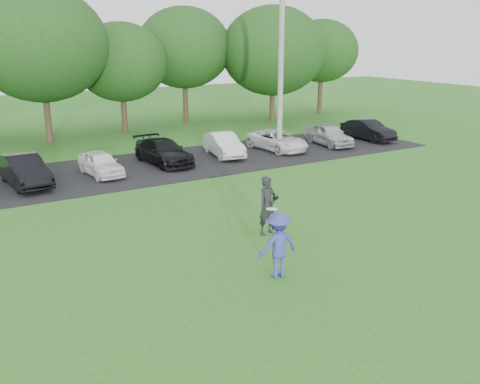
% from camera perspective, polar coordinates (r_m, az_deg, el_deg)
% --- Properties ---
extents(ground, '(100.00, 100.00, 0.00)m').
position_cam_1_polar(ground, '(14.42, 7.23, -8.37)').
color(ground, '#266B1E').
rests_on(ground, ground).
extents(parking_lot, '(32.00, 6.50, 0.03)m').
position_cam_1_polar(parking_lot, '(25.35, -11.10, 2.45)').
color(parking_lot, black).
rests_on(parking_lot, ground).
extents(utility_pole, '(0.28, 0.28, 9.36)m').
position_cam_1_polar(utility_pole, '(27.85, 4.39, 13.66)').
color(utility_pole, gray).
rests_on(utility_pole, ground).
extents(frisbee_player, '(1.15, 0.69, 1.94)m').
position_cam_1_polar(frisbee_player, '(13.71, 4.05, -5.65)').
color(frisbee_player, '#363D99').
rests_on(frisbee_player, ground).
extents(camera_bystander, '(0.76, 0.59, 1.86)m').
position_cam_1_polar(camera_bystander, '(16.58, 2.95, -1.45)').
color(camera_bystander, black).
rests_on(camera_bystander, ground).
extents(parked_cars, '(30.39, 4.76, 1.24)m').
position_cam_1_polar(parked_cars, '(24.85, -13.77, 3.41)').
color(parked_cars, silver).
rests_on(parked_cars, parking_lot).
extents(tree_row, '(42.39, 9.85, 8.64)m').
position_cam_1_polar(tree_row, '(34.39, -14.92, 14.09)').
color(tree_row, '#38281C').
rests_on(tree_row, ground).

